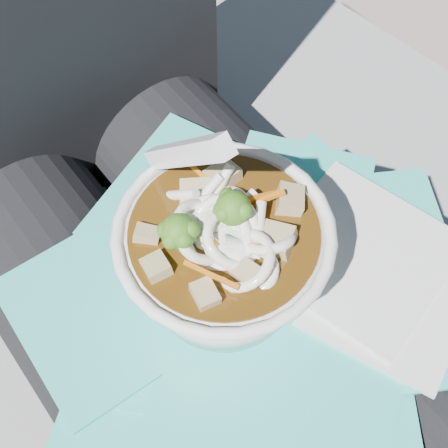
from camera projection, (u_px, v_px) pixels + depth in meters
ground at (223, 446)px, 1.02m from camera, size 20.00×20.00×0.00m
stone_ledge at (160, 330)px, 0.90m from camera, size 1.05×0.62×0.43m
lap at (222, 333)px, 0.59m from camera, size 0.33×0.48×0.16m
person_body at (164, 250)px, 0.60m from camera, size 0.34×0.94×0.98m
plastic_bag at (257, 317)px, 0.50m from camera, size 0.40×0.41×0.02m
napkins at (376, 276)px, 0.50m from camera, size 0.16×0.20×0.01m
udon_bowl at (224, 253)px, 0.45m from camera, size 0.17×0.17×0.19m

